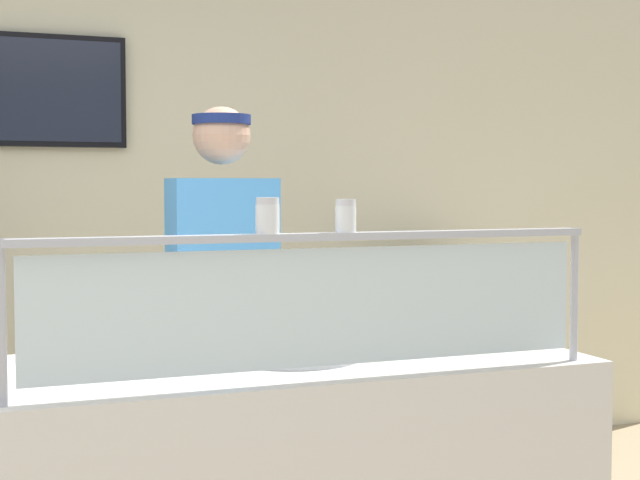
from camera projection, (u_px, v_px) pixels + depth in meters
The scene contains 9 objects.
shop_rear_unit at pixel (148, 209), 4.69m from camera, with size 6.22×0.13×2.70m.
sneeze_guard at pixel (321, 286), 2.50m from camera, with size 1.65×0.06×0.40m.
pizza_tray at pixel (293, 353), 2.84m from camera, with size 0.41×0.41×0.04m.
pizza_server at pixel (293, 347), 2.82m from camera, with size 0.07×0.28×0.01m, color #ADAFB7.
parmesan_shaker at pixel (268, 218), 2.44m from camera, with size 0.06×0.06×0.10m.
pepper_flake_shaker at pixel (346, 218), 2.52m from camera, with size 0.06×0.06×0.09m.
worker_figure at pixel (224, 313), 3.43m from camera, with size 0.41×0.50×1.76m.
prep_shelf at pixel (447, 387), 4.80m from camera, with size 0.70×0.55×0.88m, color #B7BABF.
pizza_box_stack at pixel (448, 275), 4.77m from camera, with size 0.43×0.42×0.27m.
Camera 1 is at (0.01, -2.26, 1.47)m, focal length 52.61 mm.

